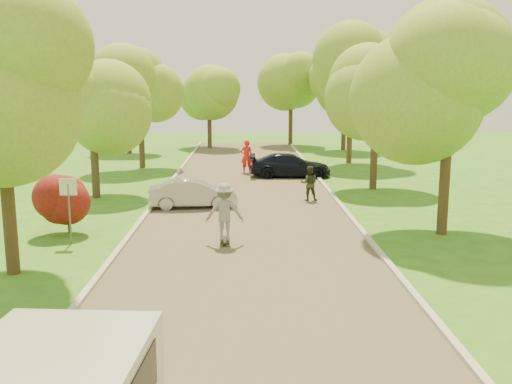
{
  "coord_description": "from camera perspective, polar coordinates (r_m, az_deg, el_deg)",
  "views": [
    {
      "loc": [
        -0.12,
        -14.23,
        5.08
      ],
      "look_at": [
        0.32,
        6.21,
        1.3
      ],
      "focal_mm": 40.0,
      "sensor_mm": 36.0,
      "label": 1
    }
  ],
  "objects": [
    {
      "name": "tree_r_midb",
      "position": [
        29.02,
        12.33,
        9.84
      ],
      "size": [
        4.51,
        4.4,
        7.01
      ],
      "color": "#382619",
      "rests_on": "ground"
    },
    {
      "name": "curb_left",
      "position": [
        23.12,
        -11.0,
        -2.26
      ],
      "size": [
        0.18,
        60.0,
        0.12
      ],
      "primitive_type": "cube",
      "color": "#B2AD9E",
      "rests_on": "ground"
    },
    {
      "name": "tree_l_mida",
      "position": [
        16.43,
        -23.69,
        9.94
      ],
      "size": [
        4.71,
        4.6,
        7.39
      ],
      "color": "#382619",
      "rests_on": "ground"
    },
    {
      "name": "dark_sedan",
      "position": [
        32.62,
        3.43,
        2.68
      ],
      "size": [
        4.63,
        1.95,
        1.33
      ],
      "primitive_type": "imported",
      "rotation": [
        0.0,
        0.0,
        1.55
      ],
      "color": "black",
      "rests_on": "ground"
    },
    {
      "name": "curb_right",
      "position": [
        23.16,
        9.17,
        -2.18
      ],
      "size": [
        0.18,
        60.0,
        0.12
      ],
      "primitive_type": "cube",
      "color": "#B2AD9E",
      "rests_on": "ground"
    },
    {
      "name": "tree_bg_a",
      "position": [
        45.07,
        -12.52,
        10.52
      ],
      "size": [
        5.12,
        5.0,
        7.72
      ],
      "color": "#382619",
      "rests_on": "ground"
    },
    {
      "name": "tree_r_far",
      "position": [
        38.93,
        9.85,
        11.43
      ],
      "size": [
        5.33,
        5.2,
        8.34
      ],
      "color": "#382619",
      "rests_on": "ground"
    },
    {
      "name": "ground",
      "position": [
        15.11,
        -0.72,
        -9.17
      ],
      "size": [
        100.0,
        100.0,
        0.0
      ],
      "primitive_type": "plane",
      "color": "#346618",
      "rests_on": "ground"
    },
    {
      "name": "tree_r_mida",
      "position": [
        20.52,
        19.52,
        11.16
      ],
      "size": [
        5.13,
        5.0,
        7.95
      ],
      "color": "#382619",
      "rests_on": "ground"
    },
    {
      "name": "skateboarder",
      "position": [
        18.59,
        -3.16,
        -1.97
      ],
      "size": [
        1.23,
        0.71,
        1.9
      ],
      "primitive_type": "imported",
      "rotation": [
        0.0,
        0.0,
        3.14
      ],
      "color": "gray",
      "rests_on": "longboard"
    },
    {
      "name": "road",
      "position": [
        22.8,
        -0.9,
        -2.39
      ],
      "size": [
        8.0,
        60.0,
        0.01
      ],
      "primitive_type": "cube",
      "color": "#4C4438",
      "rests_on": "ground"
    },
    {
      "name": "tree_bg_b",
      "position": [
        46.98,
        9.16,
        10.9
      ],
      "size": [
        5.12,
        5.0,
        7.95
      ],
      "color": "#382619",
      "rests_on": "ground"
    },
    {
      "name": "red_shrub",
      "position": [
        21.05,
        -18.28,
        -0.96
      ],
      "size": [
        1.7,
        1.7,
        1.95
      ],
      "color": "#382619",
      "rests_on": "ground"
    },
    {
      "name": "street_sign",
      "position": [
        19.41,
        -18.23,
        -0.49
      ],
      "size": [
        0.55,
        0.06,
        2.17
      ],
      "color": "#59595E",
      "rests_on": "ground"
    },
    {
      "name": "silver_sedan",
      "position": [
        24.44,
        -6.33,
        -0.13
      ],
      "size": [
        3.84,
        1.69,
        1.22
      ],
      "primitive_type": "imported",
      "rotation": [
        0.0,
        0.0,
        1.68
      ],
      "color": "#A2A2A6",
      "rests_on": "ground"
    },
    {
      "name": "person_olive",
      "position": [
        25.77,
        5.34,
        0.87
      ],
      "size": [
        0.82,
        0.66,
        1.6
      ],
      "primitive_type": "imported",
      "rotation": [
        0.0,
        0.0,
        3.07
      ],
      "color": "#2C2F1C",
      "rests_on": "ground"
    },
    {
      "name": "tree_bg_d",
      "position": [
        50.42,
        3.77,
        10.71
      ],
      "size": [
        5.12,
        5.0,
        7.72
      ],
      "color": "#382619",
      "rests_on": "ground"
    },
    {
      "name": "tree_bg_c",
      "position": [
        48.3,
        -4.47,
        10.37
      ],
      "size": [
        4.92,
        4.8,
        7.33
      ],
      "color": "#382619",
      "rests_on": "ground"
    },
    {
      "name": "person_striped",
      "position": [
        34.04,
        -0.94,
        3.57
      ],
      "size": [
        0.73,
        0.48,
        1.98
      ],
      "primitive_type": "imported",
      "rotation": [
        0.0,
        0.0,
        3.13
      ],
      "color": "red",
      "rests_on": "ground"
    },
    {
      "name": "longboard",
      "position": [
        18.83,
        -3.13,
        -4.86
      ],
      "size": [
        0.27,
        0.98,
        0.11
      ],
      "rotation": [
        0.0,
        0.0,
        3.14
      ],
      "color": "black",
      "rests_on": "ground"
    },
    {
      "name": "tree_l_far",
      "position": [
        36.77,
        -11.25,
        10.88
      ],
      "size": [
        4.92,
        4.8,
        7.79
      ],
      "color": "#382619",
      "rests_on": "ground"
    },
    {
      "name": "tree_l_midb",
      "position": [
        27.07,
        -15.75,
        9.04
      ],
      "size": [
        4.3,
        4.2,
        6.62
      ],
      "color": "#382619",
      "rests_on": "ground"
    }
  ]
}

